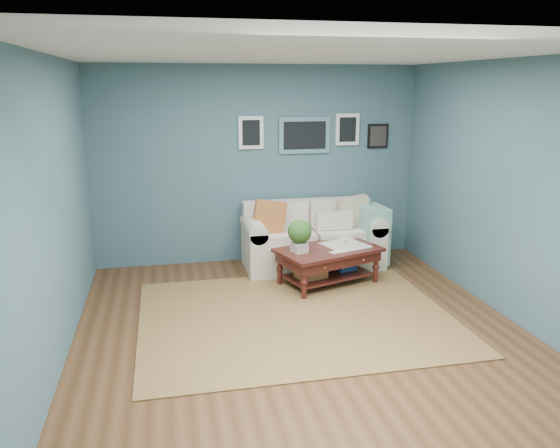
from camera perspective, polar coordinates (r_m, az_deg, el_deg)
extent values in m
plane|color=brown|center=(5.62, 2.39, -11.32)|extent=(5.00, 5.00, 0.00)
plane|color=white|center=(5.07, 2.72, 17.38)|extent=(5.00, 5.00, 0.00)
cube|color=#42666D|center=(7.58, -2.25, 6.16)|extent=(4.50, 0.02, 2.70)
cube|color=#42666D|center=(2.93, 15.09, -7.90)|extent=(4.50, 0.02, 2.70)
cube|color=#42666D|center=(5.10, -22.71, 0.99)|extent=(0.02, 5.00, 2.70)
cube|color=#42666D|center=(6.13, 23.36, 3.02)|extent=(0.02, 5.00, 2.70)
cube|color=slate|center=(7.65, 2.58, 9.24)|extent=(0.72, 0.03, 0.50)
cube|color=black|center=(7.63, 2.61, 9.23)|extent=(0.60, 0.01, 0.38)
cube|color=white|center=(7.49, -3.05, 9.51)|extent=(0.34, 0.03, 0.44)
cube|color=white|center=(7.82, 7.05, 9.78)|extent=(0.34, 0.03, 0.44)
cube|color=black|center=(7.99, 10.18, 9.04)|extent=(0.30, 0.03, 0.34)
cube|color=brown|center=(5.97, 1.62, -9.61)|extent=(3.30, 2.64, 0.01)
cube|color=beige|center=(7.49, 3.38, -2.96)|extent=(1.38, 0.85, 0.41)
cube|color=beige|center=(7.68, 2.78, 0.87)|extent=(1.81, 0.21, 0.47)
cube|color=beige|center=(7.29, -2.72, -2.63)|extent=(0.23, 0.85, 0.60)
cube|color=beige|center=(7.71, 9.18, -1.86)|extent=(0.23, 0.85, 0.60)
cylinder|color=beige|center=(7.21, -2.75, -0.34)|extent=(0.25, 0.85, 0.25)
cylinder|color=beige|center=(7.63, 9.27, 0.31)|extent=(0.25, 0.85, 0.25)
cube|color=beige|center=(7.27, 0.73, -1.27)|extent=(0.70, 0.54, 0.13)
cube|color=beige|center=(7.47, 6.26, -0.94)|extent=(0.70, 0.54, 0.13)
cube|color=beige|center=(7.47, 0.28, 1.03)|extent=(0.70, 0.12, 0.35)
cube|color=beige|center=(7.66, 5.68, 1.30)|extent=(0.70, 0.12, 0.35)
cube|color=#CB5A20|center=(7.16, -1.09, 0.77)|extent=(0.47, 0.17, 0.46)
cube|color=beige|center=(7.54, 7.68, 1.33)|extent=(0.46, 0.17, 0.45)
cube|color=beige|center=(7.35, 5.68, 0.36)|extent=(0.49, 0.12, 0.23)
cube|color=#76ADA0|center=(7.57, 9.54, -1.04)|extent=(0.33, 0.53, 0.78)
cube|color=#360D0A|center=(6.79, 5.08, -2.71)|extent=(1.40, 1.08, 0.04)
cube|color=#360D0A|center=(6.82, 5.07, -3.38)|extent=(1.30, 0.97, 0.12)
cube|color=#360D0A|center=(6.89, 5.02, -5.32)|extent=(1.17, 0.84, 0.03)
sphere|color=gold|center=(6.40, 4.68, -4.56)|extent=(0.03, 0.03, 0.03)
sphere|color=gold|center=(6.73, 8.72, -3.71)|extent=(0.03, 0.03, 0.03)
cylinder|color=#360D0A|center=(6.36, 2.53, -6.08)|extent=(0.06, 0.06, 0.42)
cylinder|color=#360D0A|center=(6.97, 9.98, -4.43)|extent=(0.06, 0.06, 0.42)
cylinder|color=#360D0A|center=(6.81, -0.03, -4.67)|extent=(0.06, 0.06, 0.42)
cylinder|color=#360D0A|center=(7.38, 7.19, -3.25)|extent=(0.06, 0.06, 0.42)
cube|color=beige|center=(6.60, 2.06, -2.43)|extent=(0.21, 0.21, 0.12)
sphere|color=#2B511A|center=(6.54, 2.07, -0.79)|extent=(0.29, 0.29, 0.29)
cube|color=beige|center=(6.93, 6.83, -2.19)|extent=(0.63, 0.63, 0.01)
cube|color=#A9784C|center=(6.72, 3.24, -4.77)|extent=(0.41, 0.35, 0.21)
cube|color=#254594|center=(7.05, 6.86, -4.31)|extent=(0.29, 0.25, 0.12)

